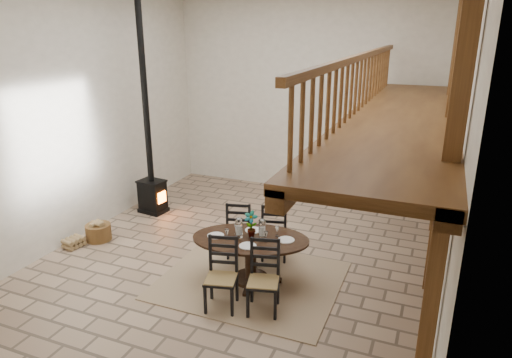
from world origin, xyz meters
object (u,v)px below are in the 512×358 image
at_px(log_basket, 98,231).
at_px(log_stack, 74,242).
at_px(dining_table, 251,257).
at_px(wood_stove, 150,166).

height_order(log_basket, log_stack, log_basket).
distance_m(log_basket, log_stack, 0.52).
height_order(dining_table, log_stack, dining_table).
xyz_separation_m(dining_table, log_basket, (-3.53, 0.29, -0.28)).
distance_m(dining_table, log_basket, 3.55).
height_order(dining_table, log_basket, dining_table).
bearing_deg(log_stack, log_basket, 62.43).
relative_size(log_basket, log_stack, 1.17).
relative_size(dining_table, log_stack, 5.50).
distance_m(wood_stove, log_basket, 1.96).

